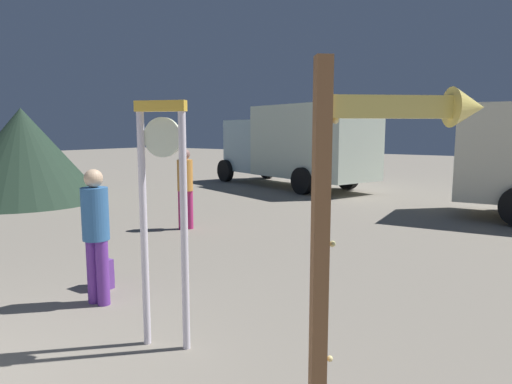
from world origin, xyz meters
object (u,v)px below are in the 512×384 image
(backpack, at_px, (101,274))
(box_truck_near, at_px, (297,143))
(standing_clock, at_px, (163,201))
(dome_tent, at_px, (23,155))
(person_near_clock, at_px, (96,230))
(person_distant, at_px, (185,185))
(arrow_sign, at_px, (374,195))

(backpack, xyz_separation_m, box_truck_near, (-3.21, 11.04, 1.44))
(standing_clock, distance_m, dome_tent, 11.00)
(person_near_clock, distance_m, person_distant, 4.26)
(arrow_sign, relative_size, person_distant, 1.48)
(standing_clock, height_order, arrow_sign, arrow_sign)
(arrow_sign, height_order, dome_tent, dome_tent)
(person_near_clock, xyz_separation_m, dome_tent, (-8.69, 3.88, 0.46))
(backpack, bearing_deg, dome_tent, 156.90)
(person_near_clock, bearing_deg, arrow_sign, -9.17)
(dome_tent, bearing_deg, box_truck_near, 56.22)
(person_near_clock, relative_size, backpack, 4.14)
(standing_clock, bearing_deg, arrow_sign, -7.23)
(person_near_clock, distance_m, dome_tent, 9.53)
(standing_clock, bearing_deg, dome_tent, 157.57)
(standing_clock, height_order, person_near_clock, standing_clock)
(standing_clock, relative_size, person_near_clock, 1.44)
(arrow_sign, distance_m, backpack, 4.44)
(person_near_clock, bearing_deg, box_truck_near, 107.77)
(arrow_sign, height_order, box_truck_near, box_truck_near)
(person_near_clock, bearing_deg, dome_tent, 155.91)
(arrow_sign, height_order, backpack, arrow_sign)
(arrow_sign, bearing_deg, backpack, 166.81)
(person_near_clock, height_order, dome_tent, dome_tent)
(backpack, distance_m, box_truck_near, 11.58)
(arrow_sign, bearing_deg, person_near_clock, 170.83)
(standing_clock, distance_m, backpack, 2.40)
(person_distant, bearing_deg, backpack, -64.48)
(person_near_clock, bearing_deg, backpack, 140.38)
(arrow_sign, bearing_deg, dome_tent, 160.05)
(arrow_sign, xyz_separation_m, dome_tent, (-12.31, 4.47, -0.32))
(standing_clock, relative_size, box_truck_near, 0.33)
(standing_clock, bearing_deg, person_distant, 131.13)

